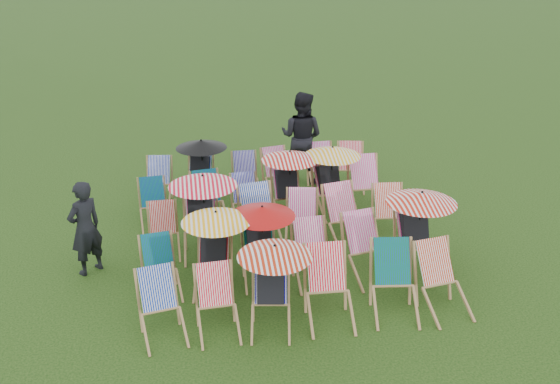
{
  "coord_description": "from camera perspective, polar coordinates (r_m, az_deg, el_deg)",
  "views": [
    {
      "loc": [
        -1.5,
        -9.34,
        5.11
      ],
      "look_at": [
        0.06,
        0.3,
        0.9
      ],
      "focal_mm": 40.0,
      "sensor_mm": 36.0,
      "label": 1
    }
  ],
  "objects": [
    {
      "name": "deckchair_17",
      "position": [
        11.03,
        10.08,
        -2.08
      ],
      "size": [
        0.67,
        0.88,
        0.9
      ],
      "rotation": [
        0.0,
        0.0,
        -0.09
      ],
      "color": "#9A7548",
      "rests_on": "ground"
    },
    {
      "name": "deckchair_29",
      "position": [
        13.06,
        6.49,
        2.25
      ],
      "size": [
        0.75,
        0.93,
        0.9
      ],
      "rotation": [
        0.0,
        0.0,
        -0.2
      ],
      "color": "#9A7548",
      "rests_on": "ground"
    },
    {
      "name": "deckchair_16",
      "position": [
        10.74,
        6.13,
        -2.32
      ],
      "size": [
        0.81,
        1.01,
        0.98
      ],
      "rotation": [
        0.0,
        0.0,
        0.21
      ],
      "color": "#9A7548",
      "rests_on": "ground"
    },
    {
      "name": "deckchair_11",
      "position": [
        10.0,
        12.55,
        -3.53
      ],
      "size": [
        1.1,
        1.15,
        1.31
      ],
      "rotation": [
        0.0,
        0.0,
        0.02
      ],
      "color": "#9A7548",
      "rests_on": "ground"
    },
    {
      "name": "deckchair_25",
      "position": [
        12.49,
        -7.35,
        2.12
      ],
      "size": [
        1.01,
        1.08,
        1.2
      ],
      "rotation": [
        0.0,
        0.0,
        -0.2
      ],
      "color": "#9A7548",
      "rests_on": "ground"
    },
    {
      "name": "deckchair_1",
      "position": [
        8.52,
        -5.78,
        -10.13
      ],
      "size": [
        0.62,
        0.83,
        0.86
      ],
      "rotation": [
        0.0,
        0.0,
        0.06
      ],
      "color": "#9A7548",
      "rests_on": "ground"
    },
    {
      "name": "deckchair_4",
      "position": [
        8.96,
        10.46,
        -8.14
      ],
      "size": [
        0.76,
        0.97,
        0.98
      ],
      "rotation": [
        0.0,
        0.0,
        -0.13
      ],
      "color": "#9A7548",
      "rests_on": "ground"
    },
    {
      "name": "deckchair_14",
      "position": [
        10.6,
        -1.75,
        -2.48
      ],
      "size": [
        0.8,
        1.01,
        1.0
      ],
      "rotation": [
        0.0,
        0.0,
        0.16
      ],
      "color": "#9A7548",
      "rests_on": "ground"
    },
    {
      "name": "deckchair_13",
      "position": [
        10.36,
        -7.19,
        -2.0
      ],
      "size": [
        1.14,
        1.18,
        1.35
      ],
      "rotation": [
        0.0,
        0.0,
        -0.04
      ],
      "color": "#9A7548",
      "rests_on": "ground"
    },
    {
      "name": "deckchair_7",
      "position": [
        9.36,
        -6.08,
        -5.29
      ],
      "size": [
        1.04,
        1.1,
        1.23
      ],
      "rotation": [
        0.0,
        0.0,
        -0.19
      ],
      "color": "#9A7548",
      "rests_on": "ground"
    },
    {
      "name": "deckchair_23",
      "position": [
        12.04,
        8.01,
        0.56
      ],
      "size": [
        0.68,
        0.93,
        0.99
      ],
      "rotation": [
        0.0,
        0.0,
        0.02
      ],
      "color": "#9A7548",
      "rests_on": "ground"
    },
    {
      "name": "ground",
      "position": [
        10.75,
        -0.09,
        -5.05
      ],
      "size": [
        100.0,
        100.0,
        0.0
      ],
      "primitive_type": "plane",
      "color": "black",
      "rests_on": "ground"
    },
    {
      "name": "deckchair_22",
      "position": [
        11.81,
        4.73,
        1.17
      ],
      "size": [
        1.07,
        1.16,
        1.27
      ],
      "rotation": [
        0.0,
        0.0,
        0.17
      ],
      "color": "#9A7548",
      "rests_on": "ground"
    },
    {
      "name": "deckchair_9",
      "position": [
        9.6,
        3.02,
        -5.72
      ],
      "size": [
        0.63,
        0.86,
        0.91
      ],
      "rotation": [
        0.0,
        0.0,
        0.03
      ],
      "color": "#9A7548",
      "rests_on": "ground"
    },
    {
      "name": "deckchair_15",
      "position": [
        10.64,
        2.0,
        -2.65
      ],
      "size": [
        0.75,
        0.93,
        0.9
      ],
      "rotation": [
        0.0,
        0.0,
        -0.2
      ],
      "color": "#9A7548",
      "rests_on": "ground"
    },
    {
      "name": "deckchair_28",
      "position": [
        12.96,
        3.94,
        2.19
      ],
      "size": [
        0.62,
        0.85,
        0.9
      ],
      "rotation": [
        0.0,
        0.0,
        0.03
      ],
      "color": "#9A7548",
      "rests_on": "ground"
    },
    {
      "name": "deckchair_3",
      "position": [
        8.7,
        4.52,
        -8.79
      ],
      "size": [
        0.69,
        0.94,
        0.99
      ],
      "rotation": [
        0.0,
        0.0,
        -0.04
      ],
      "color": "#9A7548",
      "rests_on": "ground"
    },
    {
      "name": "deckchair_6",
      "position": [
        9.47,
        -10.89,
        -6.87
      ],
      "size": [
        0.67,
        0.84,
        0.83
      ],
      "rotation": [
        0.0,
        0.0,
        0.16
      ],
      "color": "#9A7548",
      "rests_on": "ground"
    },
    {
      "name": "deckchair_12",
      "position": [
        10.57,
        -10.62,
        -3.53
      ],
      "size": [
        0.56,
        0.77,
        0.81
      ],
      "rotation": [
        0.0,
        0.0,
        0.03
      ],
      "color": "#9A7548",
      "rests_on": "ground"
    },
    {
      "name": "deckchair_20",
      "position": [
        11.56,
        -3.09,
        -0.7
      ],
      "size": [
        0.59,
        0.79,
        0.82
      ],
      "rotation": [
        0.0,
        0.0,
        0.07
      ],
      "color": "#9A7548",
      "rests_on": "ground"
    },
    {
      "name": "deckchair_26",
      "position": [
        12.62,
        -3.16,
        1.47
      ],
      "size": [
        0.57,
        0.78,
        0.84
      ],
      "rotation": [
        0.0,
        0.0,
        -0.01
      ],
      "color": "#9A7548",
      "rests_on": "ground"
    },
    {
      "name": "deckchair_18",
      "position": [
        11.59,
        -11.48,
        -1.11
      ],
      "size": [
        0.61,
        0.8,
        0.82
      ],
      "rotation": [
        0.0,
        0.0,
        0.09
      ],
      "color": "#9A7548",
      "rests_on": "ground"
    },
    {
      "name": "deckchair_8",
      "position": [
        9.54,
        -1.78,
        -4.67
      ],
      "size": [
        1.01,
        1.05,
        1.2
      ],
      "rotation": [
        0.0,
        0.0,
        -0.02
      ],
      "color": "#9A7548",
      "rests_on": "ground"
    },
    {
      "name": "deckchair_10",
      "position": [
        9.79,
        8.06,
        -5.17
      ],
      "size": [
        0.8,
        0.99,
        0.96
      ],
      "rotation": [
        0.0,
        0.0,
        0.2
      ],
      "color": "#9A7548",
      "rests_on": "ground"
    },
    {
      "name": "deckchair_27",
      "position": [
        12.7,
        -0.1,
        1.77
      ],
      "size": [
        0.73,
        0.91,
        0.89
      ],
      "rotation": [
        0.0,
        0.0,
        0.2
      ],
      "color": "#9A7548",
      "rests_on": "ground"
    },
    {
      "name": "deckchair_24",
      "position": [
        12.57,
        -11.13,
        0.95
      ],
      "size": [
        0.66,
        0.84,
        0.84
      ],
      "rotation": [
        0.0,
        0.0,
        -0.15
      ],
      "color": "#9A7548",
      "rests_on": "ground"
    },
    {
      "name": "deckchair_0",
      "position": [
        8.54,
        -10.81,
        -10.35
      ],
      "size": [
        0.72,
        0.9,
        0.87
      ],
      "rotation": [
        0.0,
        0.0,
        0.2
      ],
      "color": "#9A7548",
      "rests_on": "ground"
    },
    {
      "name": "deckchair_2",
      "position": [
        8.46,
        -0.76,
        -8.62
      ],
      "size": [
        1.01,
        1.08,
        1.2
      ],
      "rotation": [
        0.0,
        0.0,
        -0.16
      ],
      "color": "#9A7548",
      "rests_on": "ground"
    },
    {
      "name": "deckchair_21",
      "position": [
        11.6,
        0.79,
        0.78
      ],
      "size": [
        1.06,
        1.11,
        1.26
      ],
      "rotation": [
        0.0,
        0.0,
        0.04
      ],
      "color": "#9A7548",
      "rests_on": "ground"
    },
    {
      "name": "person_left",
      "position": [
        10.13,
        -17.39,
        -3.16
      ],
      "size": [
        0.67,
        0.65,
        1.55
      ],
      "primitive_type": "imported",
      "rotation": [
        0.0,
        0.0,
        3.87
      ],
      "color": "black",
      "rests_on": "ground"
    },
    {
      "name": "deckchair_19",
      "position": [
        11.54,
        -6.47,
        -0.67
      ],
      "size": [
        0.72,
        0.91,
        0.89
      ],
      "rotation": [
        0.0,
        0.0,
        0.18
      ],
      "color": "#9A7548",
      "rests_on": "ground"
    },
    {
      "name": "deckchair_5",
      "position": [
        9.18,
        14.74,
        -7.88
      ],
      "size": [
        0.77,
        0.96,
        0.95
      ],
      "rotation": [
        0.0,
        0.0,
        0.17
      ],
      "color": "#9A7548",
      "rests_on": "ground"
    },
    {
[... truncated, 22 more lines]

